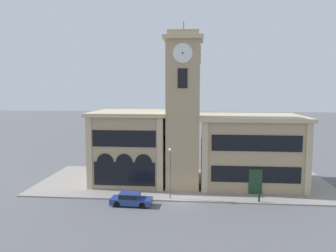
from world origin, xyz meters
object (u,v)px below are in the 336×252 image
(parked_car_near, at_px, (131,199))
(bollard, at_px, (259,197))
(street_lamp, at_px, (170,165))
(fire_hydrant, at_px, (125,194))

(parked_car_near, distance_m, bollard, 13.60)
(street_lamp, distance_m, bollard, 10.03)
(parked_car_near, bearing_deg, street_lamp, 30.66)
(parked_car_near, relative_size, bollard, 4.07)
(street_lamp, height_order, bollard, street_lamp)
(parked_car_near, height_order, bollard, parked_car_near)
(bollard, bearing_deg, fire_hydrant, 179.71)
(parked_car_near, xyz_separation_m, bollard, (13.47, 1.91, -0.04))
(bollard, relative_size, fire_hydrant, 1.22)
(fire_hydrant, bearing_deg, parked_car_near, -61.40)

